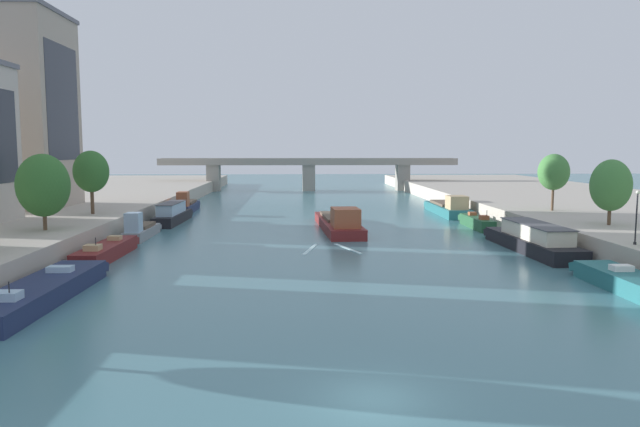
% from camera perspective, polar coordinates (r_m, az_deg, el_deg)
% --- Properties ---
extents(ground_plane, '(400.00, 400.00, 0.00)m').
position_cam_1_polar(ground_plane, '(24.00, 5.21, -17.20)').
color(ground_plane, teal).
extents(quay_left, '(36.00, 170.00, 2.31)m').
position_cam_1_polar(quay_left, '(85.39, -27.51, -0.10)').
color(quay_left, '#B7AD9E').
rests_on(quay_left, ground).
extents(quay_right, '(36.00, 170.00, 2.31)m').
position_cam_1_polar(quay_right, '(88.08, 26.35, 0.13)').
color(quay_right, '#B7AD9E').
rests_on(quay_right, ground).
extents(barge_midriver, '(4.90, 19.87, 3.17)m').
position_cam_1_polar(barge_midriver, '(69.63, 1.80, -0.86)').
color(barge_midriver, maroon).
rests_on(barge_midriver, ground).
extents(wake_behind_barge, '(5.59, 6.06, 0.03)m').
position_cam_1_polar(wake_behind_barge, '(56.98, 0.87, -3.38)').
color(wake_behind_barge, silver).
rests_on(wake_behind_barge, ground).
extents(moored_boat_left_second, '(3.67, 16.14, 2.33)m').
position_cam_1_polar(moored_boat_left_second, '(41.51, -25.07, -6.73)').
color(moored_boat_left_second, '#1E284C').
rests_on(moored_boat_left_second, ground).
extents(moored_boat_left_gap_after, '(2.56, 12.09, 2.35)m').
position_cam_1_polar(moored_boat_left_gap_after, '(55.42, -19.63, -3.35)').
color(moored_boat_left_gap_after, maroon).
rests_on(moored_boat_left_gap_after, ground).
extents(moored_boat_left_upstream, '(2.00, 9.99, 3.02)m').
position_cam_1_polar(moored_boat_left_upstream, '(66.50, -16.69, -1.51)').
color(moored_boat_left_upstream, gray).
rests_on(moored_boat_left_upstream, ground).
extents(moored_boat_left_midway, '(2.90, 13.04, 2.70)m').
position_cam_1_polar(moored_boat_left_midway, '(78.83, -13.86, -0.07)').
color(moored_boat_left_midway, black).
rests_on(moored_boat_left_midway, ground).
extents(moored_boat_left_near, '(2.35, 12.76, 3.30)m').
position_cam_1_polar(moored_boat_left_near, '(91.92, -12.54, 0.74)').
color(moored_boat_left_near, '#1E284C').
rests_on(moored_boat_left_near, ground).
extents(moored_boat_right_downstream, '(3.84, 16.55, 2.72)m').
position_cam_1_polar(moored_boat_right_downstream, '(58.77, 19.57, -2.34)').
color(moored_boat_right_downstream, black).
rests_on(moored_boat_right_downstream, ground).
extents(moored_boat_right_second, '(1.78, 10.08, 2.44)m').
position_cam_1_polar(moored_boat_right_second, '(74.32, 14.67, -0.79)').
color(moored_boat_right_second, '#235633').
rests_on(moored_boat_right_second, ground).
extents(moored_boat_right_end, '(3.50, 16.63, 3.09)m').
position_cam_1_polar(moored_boat_right_end, '(88.51, 12.08, 0.53)').
color(moored_boat_right_end, '#23666B').
rests_on(moored_boat_right_end, ground).
extents(tree_left_nearest, '(4.53, 4.53, 6.74)m').
position_cam_1_polar(tree_left_nearest, '(58.01, -24.86, 2.44)').
color(tree_left_nearest, brown).
rests_on(tree_left_nearest, quay_left).
extents(tree_left_far, '(3.81, 3.81, 6.97)m').
position_cam_1_polar(tree_left_far, '(70.39, -20.96, 3.74)').
color(tree_left_far, brown).
rests_on(tree_left_far, quay_left).
extents(tree_right_midway, '(3.75, 3.75, 6.19)m').
position_cam_1_polar(tree_right_midway, '(62.64, 25.95, 2.43)').
color(tree_right_midway, brown).
rests_on(tree_right_midway, quay_right).
extents(tree_right_past_mid, '(3.56, 3.56, 6.58)m').
position_cam_1_polar(tree_right_past_mid, '(74.43, 21.36, 3.69)').
color(tree_right_past_mid, brown).
rests_on(tree_right_past_mid, quay_right).
extents(lamppost_right_bank, '(0.28, 0.28, 4.09)m').
position_cam_1_polar(lamppost_right_bank, '(50.66, 27.91, -0.11)').
color(lamppost_right_bank, black).
rests_on(lamppost_right_bank, quay_right).
extents(building_left_middle, '(13.21, 12.78, 23.66)m').
position_cam_1_polar(building_left_middle, '(82.81, -27.44, 8.74)').
color(building_left_middle, '#A89989').
rests_on(building_left_middle, quay_left).
extents(bridge_far, '(66.60, 4.40, 7.30)m').
position_cam_1_polar(bridge_far, '(134.96, -1.08, 4.19)').
color(bridge_far, gray).
rests_on(bridge_far, ground).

